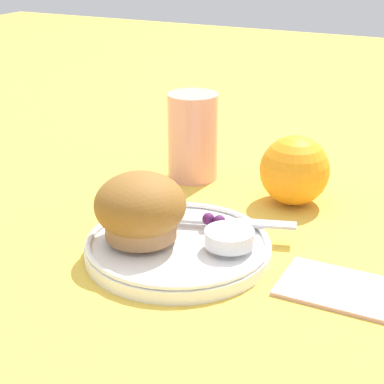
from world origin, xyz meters
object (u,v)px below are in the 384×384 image
muffin (140,209)px  orange_fruit (295,170)px  butter_knife (207,220)px  juice_glass (193,137)px

muffin → orange_fruit: bearing=63.2°
butter_knife → orange_fruit: size_ratio=2.21×
muffin → orange_fruit: size_ratio=1.11×
orange_fruit → juice_glass: size_ratio=0.74×
orange_fruit → muffin: bearing=-116.8°
orange_fruit → juice_glass: bearing=171.7°
orange_fruit → butter_knife: bearing=-111.8°
muffin → butter_knife: 0.08m
butter_knife → juice_glass: 0.19m
juice_glass → orange_fruit: bearing=-8.3°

